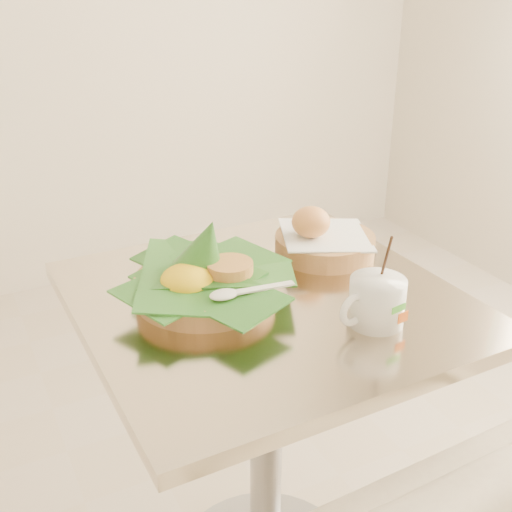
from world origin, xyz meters
name	(u,v)px	position (x,y,z in m)	size (l,w,h in m)	color
cafe_table	(266,390)	(0.12, 0.05, 0.53)	(0.71, 0.71, 0.75)	gray
rice_basket	(205,277)	(0.01, 0.10, 0.79)	(0.33, 0.33, 0.17)	#B5834D
bread_basket	(323,240)	(0.31, 0.16, 0.78)	(0.24, 0.24, 0.11)	#B5834D
coffee_mug	(376,301)	(0.24, -0.13, 0.80)	(0.14, 0.10, 0.17)	white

